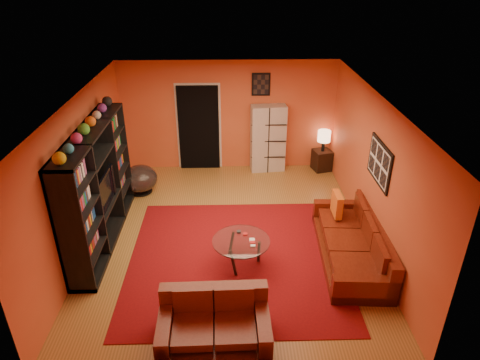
{
  "coord_description": "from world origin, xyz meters",
  "views": [
    {
      "loc": [
        0.01,
        -6.59,
        4.57
      ],
      "look_at": [
        0.2,
        0.1,
        1.11
      ],
      "focal_mm": 32.0,
      "sensor_mm": 36.0,
      "label": 1
    }
  ],
  "objects_px": {
    "side_table": "(322,160)",
    "table_lamp": "(324,137)",
    "sofa": "(356,244)",
    "storage_cabinet": "(268,139)",
    "loveseat": "(214,322)",
    "coffee_table": "(241,243)",
    "tv": "(100,191)",
    "bowl_chair": "(140,179)",
    "entertainment_unit": "(98,187)"
  },
  "relations": [
    {
      "from": "side_table",
      "to": "table_lamp",
      "type": "relative_size",
      "value": 0.99
    },
    {
      "from": "sofa",
      "to": "storage_cabinet",
      "type": "height_order",
      "value": "storage_cabinet"
    },
    {
      "from": "loveseat",
      "to": "coffee_table",
      "type": "bearing_deg",
      "value": -15.68
    },
    {
      "from": "sofa",
      "to": "table_lamp",
      "type": "distance_m",
      "value": 3.51
    },
    {
      "from": "sofa",
      "to": "coffee_table",
      "type": "xyz_separation_m",
      "value": [
        -1.95,
        -0.14,
        0.15
      ]
    },
    {
      "from": "loveseat",
      "to": "table_lamp",
      "type": "distance_m",
      "value": 5.76
    },
    {
      "from": "side_table",
      "to": "coffee_table",
      "type": "bearing_deg",
      "value": -119.79
    },
    {
      "from": "loveseat",
      "to": "side_table",
      "type": "height_order",
      "value": "loveseat"
    },
    {
      "from": "tv",
      "to": "loveseat",
      "type": "xyz_separation_m",
      "value": [
        2.01,
        -2.35,
        -0.72
      ]
    },
    {
      "from": "loveseat",
      "to": "bowl_chair",
      "type": "bearing_deg",
      "value": 21.37
    },
    {
      "from": "sofa",
      "to": "tv",
      "type": "bearing_deg",
      "value": 175.13
    },
    {
      "from": "sofa",
      "to": "side_table",
      "type": "xyz_separation_m",
      "value": [
        0.11,
        3.46,
        -0.03
      ]
    },
    {
      "from": "coffee_table",
      "to": "sofa",
      "type": "bearing_deg",
      "value": 4.22
    },
    {
      "from": "sofa",
      "to": "bowl_chair",
      "type": "height_order",
      "value": "sofa"
    },
    {
      "from": "tv",
      "to": "table_lamp",
      "type": "relative_size",
      "value": 1.99
    },
    {
      "from": "tv",
      "to": "sofa",
      "type": "distance_m",
      "value": 4.47
    },
    {
      "from": "loveseat",
      "to": "bowl_chair",
      "type": "xyz_separation_m",
      "value": [
        -1.72,
        4.14,
        0.04
      ]
    },
    {
      "from": "sofa",
      "to": "bowl_chair",
      "type": "bearing_deg",
      "value": 152.64
    },
    {
      "from": "bowl_chair",
      "to": "entertainment_unit",
      "type": "bearing_deg",
      "value": -101.04
    },
    {
      "from": "loveseat",
      "to": "coffee_table",
      "type": "distance_m",
      "value": 1.62
    },
    {
      "from": "sofa",
      "to": "loveseat",
      "type": "bearing_deg",
      "value": -140.6
    },
    {
      "from": "loveseat",
      "to": "bowl_chair",
      "type": "height_order",
      "value": "loveseat"
    },
    {
      "from": "entertainment_unit",
      "to": "storage_cabinet",
      "type": "distance_m",
      "value": 4.26
    },
    {
      "from": "tv",
      "to": "table_lamp",
      "type": "height_order",
      "value": "tv"
    },
    {
      "from": "entertainment_unit",
      "to": "loveseat",
      "type": "distance_m",
      "value": 3.27
    },
    {
      "from": "sofa",
      "to": "table_lamp",
      "type": "height_order",
      "value": "table_lamp"
    },
    {
      "from": "table_lamp",
      "to": "bowl_chair",
      "type": "bearing_deg",
      "value": -166.22
    },
    {
      "from": "coffee_table",
      "to": "table_lamp",
      "type": "bearing_deg",
      "value": 60.21
    },
    {
      "from": "tv",
      "to": "table_lamp",
      "type": "bearing_deg",
      "value": -57.77
    },
    {
      "from": "loveseat",
      "to": "side_table",
      "type": "bearing_deg",
      "value": -26.73
    },
    {
      "from": "storage_cabinet",
      "to": "side_table",
      "type": "distance_m",
      "value": 1.43
    },
    {
      "from": "entertainment_unit",
      "to": "tv",
      "type": "distance_m",
      "value": 0.1
    },
    {
      "from": "tv",
      "to": "side_table",
      "type": "bearing_deg",
      "value": -57.77
    },
    {
      "from": "coffee_table",
      "to": "storage_cabinet",
      "type": "bearing_deg",
      "value": 78.5
    },
    {
      "from": "coffee_table",
      "to": "table_lamp",
      "type": "height_order",
      "value": "table_lamp"
    },
    {
      "from": "sofa",
      "to": "loveseat",
      "type": "height_order",
      "value": "same"
    },
    {
      "from": "bowl_chair",
      "to": "table_lamp",
      "type": "height_order",
      "value": "table_lamp"
    },
    {
      "from": "table_lamp",
      "to": "coffee_table",
      "type": "bearing_deg",
      "value": -119.79
    },
    {
      "from": "table_lamp",
      "to": "tv",
      "type": "bearing_deg",
      "value": -147.77
    },
    {
      "from": "table_lamp",
      "to": "side_table",
      "type": "bearing_deg",
      "value": 90.0
    },
    {
      "from": "sofa",
      "to": "bowl_chair",
      "type": "xyz_separation_m",
      "value": [
        -4.08,
        2.43,
        0.05
      ]
    },
    {
      "from": "tv",
      "to": "sofa",
      "type": "bearing_deg",
      "value": -98.3
    },
    {
      "from": "tv",
      "to": "coffee_table",
      "type": "relative_size",
      "value": 1.05
    },
    {
      "from": "tv",
      "to": "coffee_table",
      "type": "bearing_deg",
      "value": -107.93
    },
    {
      "from": "loveseat",
      "to": "side_table",
      "type": "distance_m",
      "value": 5.73
    },
    {
      "from": "bowl_chair",
      "to": "table_lamp",
      "type": "relative_size",
      "value": 1.51
    },
    {
      "from": "entertainment_unit",
      "to": "tv",
      "type": "bearing_deg",
      "value": -55.04
    },
    {
      "from": "sofa",
      "to": "storage_cabinet",
      "type": "distance_m",
      "value": 3.75
    },
    {
      "from": "loveseat",
      "to": "coffee_table",
      "type": "xyz_separation_m",
      "value": [
        0.4,
        1.57,
        0.15
      ]
    },
    {
      "from": "tv",
      "to": "loveseat",
      "type": "bearing_deg",
      "value": -139.43
    }
  ]
}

